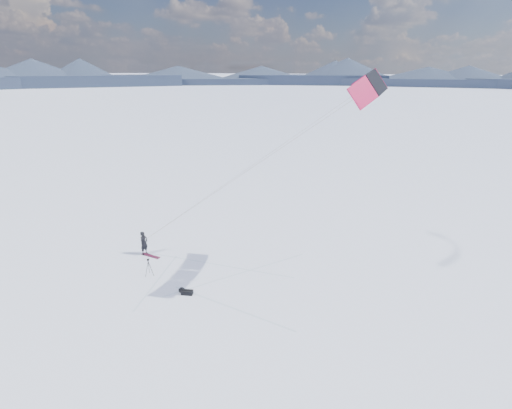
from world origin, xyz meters
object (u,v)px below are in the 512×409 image
at_px(tripod, 149,265).
at_px(snowboard, 151,256).
at_px(snowkiter, 145,254).
at_px(gear_bag_b, 183,291).
at_px(gear_bag_a, 187,292).

bearing_deg(tripod, snowboard, 117.25).
bearing_deg(snowkiter, gear_bag_b, -116.55).
distance_m(snowkiter, snowboard, 0.61).
relative_size(tripod, gear_bag_b, 1.87).
relative_size(snowkiter, tripod, 1.47).
xyz_separation_m(tripod, gear_bag_a, (3.69, -0.93, -0.68)).
height_order(snowkiter, tripod, tripod).
bearing_deg(tripod, gear_bag_b, -24.40).
xyz_separation_m(snowkiter, snowboard, (0.60, -0.10, 0.02)).
relative_size(snowboard, tripod, 1.29).
xyz_separation_m(snowkiter, tripod, (2.35, -2.42, 0.83)).
height_order(snowboard, gear_bag_b, gear_bag_b).
distance_m(snowkiter, gear_bag_b, 6.62).
bearing_deg(snowboard, tripod, -48.62).
distance_m(snowboard, gear_bag_a, 6.34).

